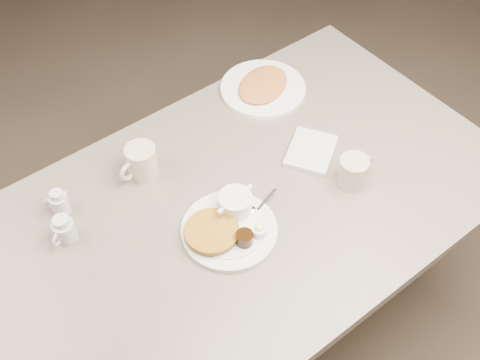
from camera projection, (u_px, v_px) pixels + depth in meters
diner_table at (244, 235)px, 1.75m from camera, size 1.50×0.90×0.75m
main_plate at (228, 224)px, 1.54m from camera, size 0.33×0.29×0.07m
coffee_mug_near at (353, 171)px, 1.63m from camera, size 0.12×0.09×0.09m
napkin at (311, 151)px, 1.73m from camera, size 0.20×0.19×0.02m
coffee_mug_far at (141, 162)px, 1.64m from camera, size 0.13×0.10×0.10m
creamer_left at (64, 229)px, 1.51m from camera, size 0.08×0.07×0.08m
creamer_right at (59, 203)px, 1.57m from camera, size 0.07×0.06×0.08m
hash_plate at (263, 87)px, 1.90m from camera, size 0.37×0.37×0.04m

